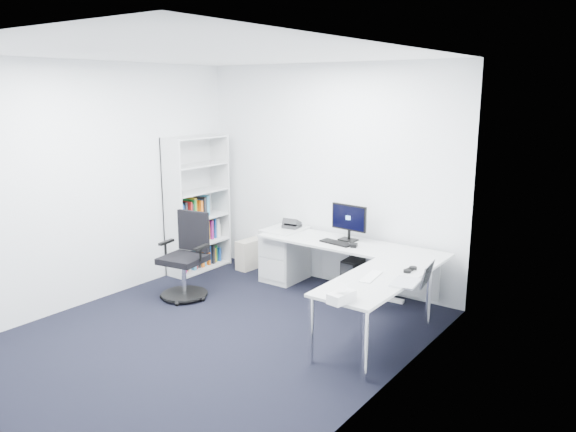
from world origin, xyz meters
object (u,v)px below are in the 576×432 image
Objects in this scene: task_chair at (183,257)px; laptop at (406,272)px; l_desk at (335,278)px; bookshelf at (197,204)px; monitor at (349,222)px.

task_chair is 3.05× the size of laptop.
laptop is (2.65, 0.25, 0.27)m from task_chair.
task_chair reaches higher than l_desk.
l_desk is 1.77m from task_chair.
l_desk is at bearing -1.32° from bookshelf.
laptop reaches higher than l_desk.
laptop is at bearing -27.89° from l_desk.
laptop is at bearing -10.86° from bookshelf.
monitor is (2.09, 0.37, -0.02)m from bookshelf.
task_chair is 1.96m from monitor.
l_desk is 6.86× the size of laptop.
monitor reaches higher than task_chair.
bookshelf is (-2.17, 0.05, 0.57)m from l_desk.
l_desk is at bearing 18.71° from task_chair.
bookshelf is 1.81× the size of task_chair.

